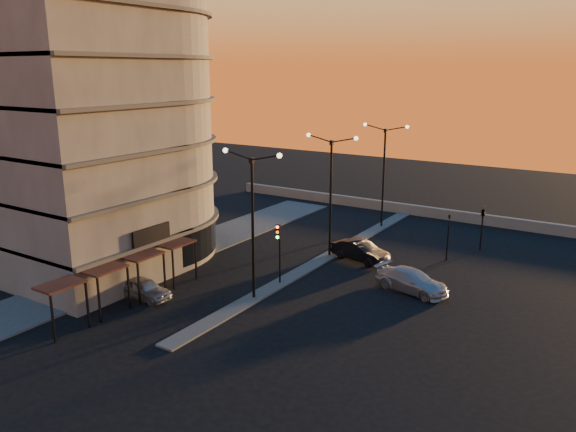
% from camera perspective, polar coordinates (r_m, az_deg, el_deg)
% --- Properties ---
extents(ground, '(120.00, 120.00, 0.00)m').
position_cam_1_polar(ground, '(36.26, -3.48, -8.37)').
color(ground, black).
rests_on(ground, ground).
extents(sidewalk_west, '(5.00, 40.00, 0.12)m').
position_cam_1_polar(sidewalk_west, '(45.52, -11.21, -3.69)').
color(sidewalk_west, '#454543').
rests_on(sidewalk_west, ground).
extents(median, '(1.20, 36.00, 0.12)m').
position_cam_1_polar(median, '(44.15, 4.23, -4.02)').
color(median, '#454543').
rests_on(median, ground).
extents(parapet, '(44.00, 0.50, 1.00)m').
position_cam_1_polar(parapet, '(57.40, 13.72, 0.46)').
color(parapet, slate).
rests_on(parapet, ground).
extents(building, '(14.35, 17.08, 25.00)m').
position_cam_1_polar(building, '(43.29, -19.11, 10.88)').
color(building, '#615D56').
rests_on(building, ground).
extents(streetlamp_near, '(4.32, 0.32, 9.51)m').
position_cam_1_polar(streetlamp_near, '(34.46, -3.62, 0.22)').
color(streetlamp_near, black).
rests_on(streetlamp_near, ground).
extents(streetlamp_mid, '(4.32, 0.32, 9.51)m').
position_cam_1_polar(streetlamp_mid, '(42.71, 4.37, 3.03)').
color(streetlamp_mid, black).
rests_on(streetlamp_mid, ground).
extents(streetlamp_far, '(4.32, 0.32, 9.51)m').
position_cam_1_polar(streetlamp_far, '(51.57, 9.72, 4.88)').
color(streetlamp_far, black).
rests_on(streetlamp_far, ground).
extents(traffic_light_main, '(0.28, 0.44, 4.25)m').
position_cam_1_polar(traffic_light_main, '(37.46, -0.95, -2.87)').
color(traffic_light_main, black).
rests_on(traffic_light_main, ground).
extents(signal_east_a, '(0.13, 0.16, 3.60)m').
position_cam_1_polar(signal_east_a, '(44.23, 15.94, -1.99)').
color(signal_east_a, black).
rests_on(signal_east_a, ground).
extents(signal_east_b, '(0.42, 1.99, 3.60)m').
position_cam_1_polar(signal_east_b, '(47.30, 19.22, 0.29)').
color(signal_east_b, black).
rests_on(signal_east_b, ground).
extents(car_hatchback, '(3.87, 1.56, 1.32)m').
position_cam_1_polar(car_hatchback, '(37.20, -14.41, -7.12)').
color(car_hatchback, '#9DA1A5').
rests_on(car_hatchback, ground).
extents(car_sedan, '(4.93, 2.66, 1.54)m').
position_cam_1_polar(car_sedan, '(43.17, 7.39, -3.55)').
color(car_sedan, black).
rests_on(car_sedan, ground).
extents(car_wagon, '(5.33, 3.06, 1.45)m').
position_cam_1_polar(car_wagon, '(37.96, 12.48, -6.44)').
color(car_wagon, '#AEAFB6').
rests_on(car_wagon, ground).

